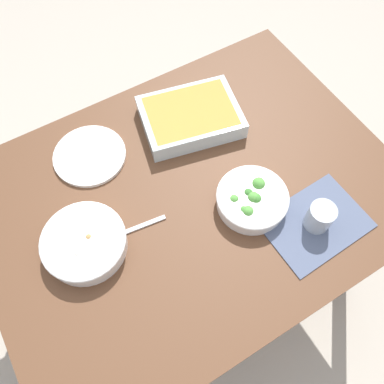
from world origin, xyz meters
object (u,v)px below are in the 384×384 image
(broccoli_bowl, at_px, (252,199))
(side_plate, at_px, (90,155))
(stew_bowl, at_px, (85,243))
(spoon_by_stew, at_px, (127,231))
(baking_dish, at_px, (191,116))
(drink_cup, at_px, (319,218))

(broccoli_bowl, xyz_separation_m, side_plate, (0.33, -0.38, -0.02))
(broccoli_bowl, relative_size, side_plate, 0.92)
(stew_bowl, xyz_separation_m, spoon_by_stew, (-0.11, 0.01, -0.03))
(baking_dish, bearing_deg, spoon_by_stew, 34.28)
(baking_dish, height_order, side_plate, baking_dish)
(side_plate, bearing_deg, spoon_by_stew, 87.16)
(broccoli_bowl, xyz_separation_m, spoon_by_stew, (0.34, -0.10, -0.03))
(side_plate, xyz_separation_m, spoon_by_stew, (0.01, 0.28, -0.00))
(drink_cup, xyz_separation_m, side_plate, (0.45, -0.53, -0.03))
(broccoli_bowl, height_order, baking_dish, broccoli_bowl)
(broccoli_bowl, xyz_separation_m, baking_dish, (-0.00, -0.34, 0.00))
(baking_dish, bearing_deg, stew_bowl, 25.75)
(stew_bowl, bearing_deg, drink_cup, 155.57)
(baking_dish, bearing_deg, drink_cup, 103.89)
(stew_bowl, distance_m, baking_dish, 0.50)
(spoon_by_stew, bearing_deg, drink_cup, 151.97)
(stew_bowl, distance_m, drink_cup, 0.63)
(broccoli_bowl, relative_size, drink_cup, 2.39)
(broccoli_bowl, distance_m, drink_cup, 0.19)
(broccoli_bowl, bearing_deg, side_plate, -49.61)
(side_plate, height_order, spoon_by_stew, side_plate)
(side_plate, bearing_deg, baking_dish, 171.81)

